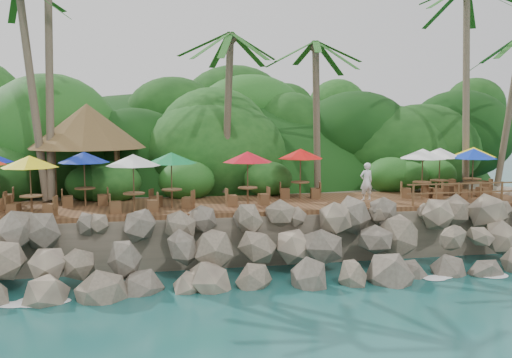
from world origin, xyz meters
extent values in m
plane|color=#19514F|center=(0.00, 0.00, 0.00)|extent=(140.00, 140.00, 0.00)
cube|color=gray|center=(0.00, 16.00, 1.05)|extent=(32.00, 25.20, 2.10)
ellipsoid|color=#143811|center=(0.00, 23.50, 0.00)|extent=(44.80, 28.00, 15.40)
cube|color=brown|center=(0.00, 6.00, 2.20)|extent=(26.00, 5.00, 0.20)
ellipsoid|color=white|center=(-9.00, 0.30, 0.03)|extent=(1.20, 0.80, 0.06)
ellipsoid|color=white|center=(-6.00, 0.30, 0.03)|extent=(1.20, 0.80, 0.06)
ellipsoid|color=white|center=(-3.00, 0.30, 0.03)|extent=(1.20, 0.80, 0.06)
ellipsoid|color=white|center=(0.00, 0.30, 0.03)|extent=(1.20, 0.80, 0.06)
ellipsoid|color=white|center=(3.00, 0.30, 0.03)|extent=(1.20, 0.80, 0.06)
ellipsoid|color=white|center=(6.00, 0.30, 0.03)|extent=(1.20, 0.80, 0.06)
ellipsoid|color=white|center=(9.00, 0.30, 0.03)|extent=(1.20, 0.80, 0.06)
cylinder|color=brown|center=(-10.02, 8.58, 7.36)|extent=(1.54, 1.59, 10.06)
cylinder|color=brown|center=(-9.31, 9.10, 8.43)|extent=(0.46, 2.73, 12.11)
cylinder|color=brown|center=(-0.80, 9.33, 6.32)|extent=(0.62, 1.35, 8.02)
ellipsoid|color=#23601E|center=(-0.80, 9.33, 10.33)|extent=(6.00, 6.00, 2.40)
cylinder|color=brown|center=(3.93, 9.33, 6.18)|extent=(0.78, 0.70, 7.76)
ellipsoid|color=#23601E|center=(3.93, 9.33, 10.05)|extent=(6.00, 6.00, 2.40)
cylinder|color=brown|center=(12.02, 8.51, 7.84)|extent=(1.11, 2.19, 10.98)
cylinder|color=brown|center=(14.98, 8.92, 6.45)|extent=(0.98, 1.31, 8.28)
cylinder|color=brown|center=(-9.15, 8.36, 3.50)|extent=(0.16, 0.16, 2.40)
cylinder|color=brown|center=(-6.35, 8.36, 3.50)|extent=(0.16, 0.16, 2.40)
cylinder|color=brown|center=(-9.15, 11.16, 3.50)|extent=(0.16, 0.16, 2.40)
cylinder|color=brown|center=(-6.35, 11.16, 3.50)|extent=(0.16, 0.16, 2.40)
cone|color=brown|center=(-7.75, 9.76, 5.80)|extent=(5.70, 5.70, 2.20)
cylinder|color=brown|center=(2.38, 6.94, 2.69)|extent=(0.09, 0.09, 0.79)
cylinder|color=brown|center=(2.38, 6.94, 3.10)|extent=(0.89, 0.89, 0.05)
cylinder|color=brown|center=(2.38, 6.94, 3.47)|extent=(0.05, 0.05, 2.34)
cone|color=red|center=(2.38, 6.94, 4.48)|extent=(2.23, 2.23, 0.48)
cube|color=brown|center=(1.65, 7.07, 2.54)|extent=(0.52, 0.52, 0.49)
cube|color=brown|center=(3.11, 6.81, 2.54)|extent=(0.52, 0.52, 0.49)
cube|color=brown|center=(-11.06, 6.07, 2.54)|extent=(0.47, 0.47, 0.49)
cylinder|color=brown|center=(9.37, 6.28, 2.69)|extent=(0.09, 0.09, 0.79)
cylinder|color=brown|center=(9.37, 6.28, 3.10)|extent=(0.89, 0.89, 0.05)
cylinder|color=brown|center=(9.37, 6.28, 3.47)|extent=(0.05, 0.05, 2.34)
cone|color=white|center=(9.37, 6.28, 4.48)|extent=(2.23, 2.23, 0.48)
cube|color=brown|center=(8.67, 6.03, 2.54)|extent=(0.57, 0.57, 0.49)
cube|color=brown|center=(10.07, 6.53, 2.54)|extent=(0.57, 0.57, 0.49)
cylinder|color=brown|center=(8.17, 5.77, 2.69)|extent=(0.09, 0.09, 0.79)
cylinder|color=brown|center=(8.17, 5.77, 3.10)|extent=(0.89, 0.89, 0.05)
cylinder|color=brown|center=(8.17, 5.77, 3.47)|extent=(0.05, 0.05, 2.34)
cone|color=white|center=(8.17, 5.77, 4.48)|extent=(2.23, 2.23, 0.48)
cube|color=brown|center=(7.47, 6.02, 2.54)|extent=(0.57, 0.57, 0.49)
cube|color=brown|center=(8.87, 5.52, 2.54)|extent=(0.57, 0.57, 0.49)
cylinder|color=brown|center=(11.40, 6.59, 2.69)|extent=(0.09, 0.09, 0.79)
cylinder|color=brown|center=(11.40, 6.59, 3.10)|extent=(0.89, 0.89, 0.05)
cylinder|color=brown|center=(11.40, 6.59, 3.47)|extent=(0.05, 0.05, 2.34)
cone|color=yellow|center=(11.40, 6.59, 4.48)|extent=(2.23, 2.23, 0.48)
cube|color=brown|center=(10.66, 6.72, 2.54)|extent=(0.52, 0.52, 0.49)
cube|color=brown|center=(12.13, 6.47, 2.54)|extent=(0.52, 0.52, 0.49)
cylinder|color=brown|center=(-0.52, 5.31, 2.69)|extent=(0.09, 0.09, 0.79)
cylinder|color=brown|center=(-0.52, 5.31, 3.10)|extent=(0.89, 0.89, 0.05)
cylinder|color=brown|center=(-0.52, 5.31, 3.47)|extent=(0.05, 0.05, 2.34)
cone|color=red|center=(-0.52, 5.31, 4.48)|extent=(2.23, 2.23, 0.48)
cube|color=brown|center=(-1.26, 5.24, 2.54)|extent=(0.48, 0.48, 0.49)
cube|color=brown|center=(0.22, 5.37, 2.54)|extent=(0.48, 0.48, 0.49)
cylinder|color=brown|center=(10.64, 5.41, 2.69)|extent=(0.09, 0.09, 0.79)
cylinder|color=brown|center=(10.64, 5.41, 3.10)|extent=(0.89, 0.89, 0.05)
cylinder|color=brown|center=(10.64, 5.41, 3.47)|extent=(0.05, 0.05, 2.34)
cone|color=#0D2EB4|center=(10.64, 5.41, 4.48)|extent=(2.23, 2.23, 0.48)
cube|color=brown|center=(9.93, 5.19, 2.54)|extent=(0.56, 0.56, 0.49)
cube|color=brown|center=(11.35, 5.63, 2.54)|extent=(0.56, 0.56, 0.49)
cylinder|color=brown|center=(-5.47, 4.40, 2.69)|extent=(0.09, 0.09, 0.79)
cylinder|color=brown|center=(-5.47, 4.40, 3.10)|extent=(0.89, 0.89, 0.05)
cylinder|color=brown|center=(-5.47, 4.40, 3.47)|extent=(0.05, 0.05, 2.34)
cone|color=white|center=(-5.47, 4.40, 4.48)|extent=(2.23, 2.23, 0.48)
cube|color=brown|center=(-6.21, 4.35, 2.54)|extent=(0.48, 0.48, 0.49)
cube|color=brown|center=(-4.73, 4.45, 2.54)|extent=(0.48, 0.48, 0.49)
cylinder|color=brown|center=(-3.88, 5.31, 2.69)|extent=(0.09, 0.09, 0.79)
cylinder|color=brown|center=(-3.88, 5.31, 3.10)|extent=(0.89, 0.89, 0.05)
cylinder|color=brown|center=(-3.88, 5.31, 3.47)|extent=(0.05, 0.05, 2.34)
cone|color=#0D7839|center=(-3.88, 5.31, 4.48)|extent=(2.23, 2.23, 0.48)
cube|color=brown|center=(-4.55, 5.61, 2.54)|extent=(0.59, 0.59, 0.49)
cube|color=brown|center=(-3.20, 5.00, 2.54)|extent=(0.59, 0.59, 0.49)
cylinder|color=brown|center=(-9.48, 4.40, 2.69)|extent=(0.09, 0.09, 0.79)
cylinder|color=brown|center=(-9.48, 4.40, 3.10)|extent=(0.89, 0.89, 0.05)
cylinder|color=brown|center=(-9.48, 4.40, 3.47)|extent=(0.05, 0.05, 2.34)
cone|color=yellow|center=(-9.48, 4.40, 4.48)|extent=(2.23, 2.23, 0.48)
cube|color=brown|center=(-10.21, 4.57, 2.54)|extent=(0.54, 0.54, 0.49)
cube|color=brown|center=(-8.76, 4.23, 2.54)|extent=(0.54, 0.54, 0.49)
cylinder|color=brown|center=(-7.62, 6.51, 2.69)|extent=(0.09, 0.09, 0.79)
cylinder|color=brown|center=(-7.62, 6.51, 3.10)|extent=(0.89, 0.89, 0.05)
cylinder|color=brown|center=(-7.62, 6.51, 3.47)|extent=(0.05, 0.05, 2.34)
cone|color=#0B2197|center=(-7.62, 6.51, 4.48)|extent=(2.23, 2.23, 0.48)
cube|color=brown|center=(-8.36, 6.43, 2.54)|extent=(0.50, 0.50, 0.49)
cube|color=brown|center=(-6.88, 6.60, 2.54)|extent=(0.50, 0.50, 0.49)
cube|color=brown|center=(-11.06, 7.56, 2.54)|extent=(0.50, 0.50, 0.49)
cylinder|color=brown|center=(6.64, 3.65, 2.80)|extent=(0.10, 0.10, 1.00)
cylinder|color=brown|center=(7.74, 3.65, 2.80)|extent=(0.10, 0.10, 1.00)
cylinder|color=brown|center=(8.84, 3.65, 2.80)|extent=(0.10, 0.10, 1.00)
cylinder|color=brown|center=(9.94, 3.65, 2.80)|extent=(0.10, 0.10, 1.00)
cylinder|color=brown|center=(11.04, 3.65, 2.80)|extent=(0.10, 0.10, 1.00)
cube|color=brown|center=(9.94, 3.65, 3.25)|extent=(7.20, 0.06, 0.06)
cube|color=brown|center=(9.94, 3.65, 2.85)|extent=(7.20, 0.06, 0.06)
imported|color=silver|center=(5.28, 5.71, 3.20)|extent=(0.71, 0.51, 1.79)
camera|label=1|loc=(-5.04, -19.05, 6.22)|focal=39.29mm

